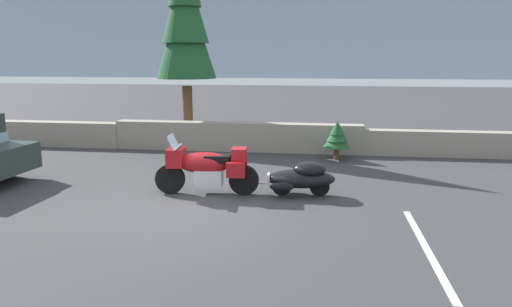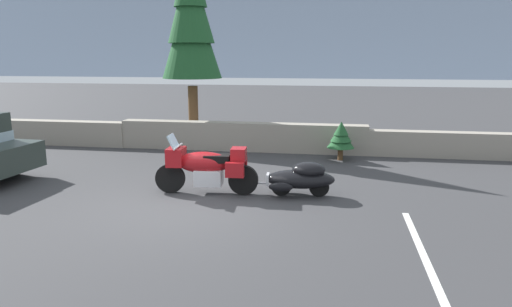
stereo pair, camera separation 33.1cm
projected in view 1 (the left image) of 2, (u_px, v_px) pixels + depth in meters
The scene contains 8 objects.
ground_plane at pixel (187, 207), 9.51m from camera, with size 80.00×80.00×0.00m, color #38383A.
stone_guard_wall at pixel (230, 138), 15.10m from camera, with size 24.00×0.55×0.91m.
distant_ridgeline at pixel (310, 32), 100.80m from camera, with size 240.00×80.00×16.00m, color #8C9EB7.
touring_motorcycle at pixel (206, 167), 10.28m from camera, with size 2.31×0.85×1.33m.
car_shaped_trailer at pixel (301, 177), 10.21m from camera, with size 2.22×0.84×0.76m.
pine_tree_tall at pixel (185, 14), 15.30m from camera, with size 2.00×2.00×6.98m.
pine_sapling_near at pixel (337, 136), 13.72m from camera, with size 0.80×0.80×1.15m.
parking_stripe_marker at pixel (426, 248), 7.47m from camera, with size 0.12×3.60×0.01m, color silver.
Camera 1 is at (2.62, -8.81, 3.02)m, focal length 32.74 mm.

